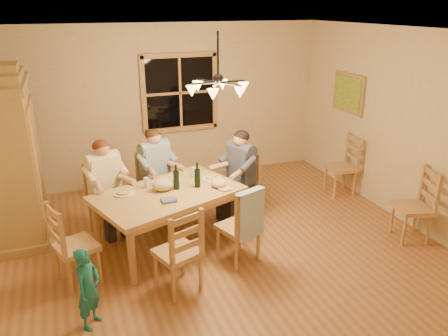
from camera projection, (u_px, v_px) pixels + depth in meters
name	position (u px, v px, depth m)	size (l,w,h in m)	color
floor	(219.00, 243.00, 5.79)	(5.50, 5.50, 0.00)	#915934
ceiling	(218.00, 31.00, 4.83)	(5.50, 5.00, 0.02)	white
wall_back	(169.00, 105.00, 7.50)	(5.50, 0.02, 2.70)	#C3AB8A
wall_right	(399.00, 126.00, 6.22)	(0.02, 5.00, 2.70)	#C3AB8A
window	(180.00, 93.00, 7.46)	(1.30, 0.06, 1.30)	black
painting	(348.00, 93.00, 7.17)	(0.06, 0.78, 0.64)	#9E7E44
chandelier	(218.00, 87.00, 5.05)	(0.77, 0.68, 0.71)	black
armoire	(12.00, 161.00, 5.69)	(0.66, 1.40, 2.30)	#9E7E44
dining_table	(168.00, 199.00, 5.53)	(2.04, 1.62, 0.76)	tan
chair_far_left	(108.00, 212.00, 5.98)	(0.56, 0.54, 0.99)	#B2854E
chair_far_right	(157.00, 197.00, 6.46)	(0.56, 0.54, 0.99)	#B2854E
chair_near_left	(178.00, 264.00, 4.79)	(0.56, 0.54, 0.99)	#B2854E
chair_near_right	(238.00, 238.00, 5.32)	(0.56, 0.54, 0.99)	#B2854E
chair_end_left	(77.00, 258.00, 4.91)	(0.54, 0.56, 0.99)	#B2854E
chair_end_right	(240.00, 198.00, 6.40)	(0.54, 0.56, 0.99)	#B2854E
adult_woman	(104.00, 176.00, 5.79)	(0.50, 0.52, 0.87)	beige
adult_plaid_man	(155.00, 162.00, 6.27)	(0.50, 0.52, 0.87)	#376698
adult_slate_man	(240.00, 164.00, 6.21)	(0.52, 0.50, 0.87)	#3A425E
towel	(249.00, 214.00, 5.05)	(0.38, 0.10, 0.58)	#9AB5D1
wine_bottle_a	(176.00, 177.00, 5.52)	(0.08, 0.08, 0.33)	black
wine_bottle_b	(197.00, 175.00, 5.59)	(0.08, 0.08, 0.33)	black
plate_woman	(124.00, 193.00, 5.42)	(0.26, 0.26, 0.02)	white
plate_plaid	(172.00, 180.00, 5.84)	(0.26, 0.26, 0.02)	white
plate_slate	(212.00, 179.00, 5.88)	(0.26, 0.26, 0.02)	white
wine_glass_a	(146.00, 183.00, 5.58)	(0.06, 0.06, 0.14)	silver
wine_glass_b	(194.00, 172.00, 5.93)	(0.06, 0.06, 0.14)	silver
cap	(219.00, 183.00, 5.62)	(0.20, 0.20, 0.11)	beige
napkin	(169.00, 200.00, 5.23)	(0.18, 0.14, 0.03)	#4B5D8A
cloth_bundle	(163.00, 185.00, 5.51)	(0.28, 0.22, 0.15)	tan
child	(88.00, 288.00, 4.18)	(0.31, 0.20, 0.85)	#1B717A
chair_spare_front	(411.00, 218.00, 5.81)	(0.52, 0.54, 0.99)	#B2854E
chair_spare_back	(340.00, 176.00, 7.23)	(0.48, 0.50, 0.99)	#B2854E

